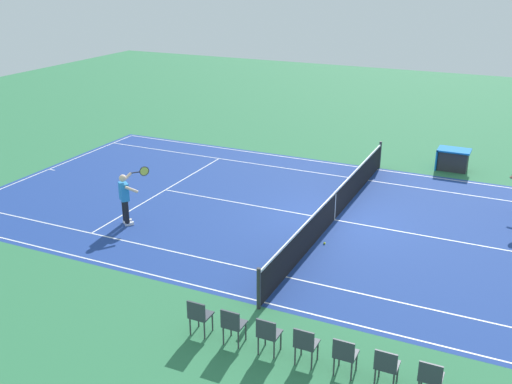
{
  "coord_description": "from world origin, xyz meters",
  "views": [
    {
      "loc": [
        -5.13,
        16.96,
        7.7
      ],
      "look_at": [
        2.34,
        0.92,
        0.9
      ],
      "focal_mm": 41.87,
      "sensor_mm": 36.0,
      "label": 1
    }
  ],
  "objects_px": {
    "tennis_net": "(335,206)",
    "spectator_chair_1": "(387,365)",
    "tennis_player_near": "(125,196)",
    "equipment_cart_tarped": "(452,159)",
    "spectator_chair_3": "(305,343)",
    "spectator_chair_5": "(233,324)",
    "tennis_ball": "(324,243)",
    "spectator_chair_4": "(268,333)",
    "spectator_chair_6": "(199,315)",
    "spectator_chair_2": "(345,353)",
    "spectator_chair_0": "(431,376)"
  },
  "relations": [
    {
      "from": "spectator_chair_6",
      "to": "spectator_chair_3",
      "type": "bearing_deg",
      "value": 180.0
    },
    {
      "from": "spectator_chair_0",
      "to": "tennis_net",
      "type": "bearing_deg",
      "value": -60.03
    },
    {
      "from": "spectator_chair_5",
      "to": "equipment_cart_tarped",
      "type": "height_order",
      "value": "spectator_chair_5"
    },
    {
      "from": "spectator_chair_5",
      "to": "spectator_chair_6",
      "type": "distance_m",
      "value": 0.83
    },
    {
      "from": "equipment_cart_tarped",
      "to": "spectator_chair_2",
      "type": "bearing_deg",
      "value": 89.54
    },
    {
      "from": "spectator_chair_0",
      "to": "spectator_chair_5",
      "type": "distance_m",
      "value": 4.13
    },
    {
      "from": "spectator_chair_5",
      "to": "equipment_cart_tarped",
      "type": "relative_size",
      "value": 0.7
    },
    {
      "from": "tennis_ball",
      "to": "spectator_chair_2",
      "type": "relative_size",
      "value": 0.08
    },
    {
      "from": "tennis_net",
      "to": "tennis_ball",
      "type": "relative_size",
      "value": 177.27
    },
    {
      "from": "spectator_chair_4",
      "to": "spectator_chair_6",
      "type": "xyz_separation_m",
      "value": [
        1.65,
        0.0,
        0.0
      ]
    },
    {
      "from": "tennis_net",
      "to": "spectator_chair_1",
      "type": "distance_m",
      "value": 8.08
    },
    {
      "from": "spectator_chair_4",
      "to": "spectator_chair_5",
      "type": "distance_m",
      "value": 0.83
    },
    {
      "from": "spectator_chair_5",
      "to": "spectator_chair_6",
      "type": "relative_size",
      "value": 1.0
    },
    {
      "from": "tennis_player_near",
      "to": "spectator_chair_4",
      "type": "relative_size",
      "value": 1.93
    },
    {
      "from": "spectator_chair_6",
      "to": "spectator_chair_2",
      "type": "bearing_deg",
      "value": 180.0
    },
    {
      "from": "tennis_net",
      "to": "tennis_player_near",
      "type": "xyz_separation_m",
      "value": [
        5.83,
        3.05,
        0.44
      ]
    },
    {
      "from": "spectator_chair_3",
      "to": "tennis_player_near",
      "type": "bearing_deg",
      "value": -29.46
    },
    {
      "from": "tennis_ball",
      "to": "spectator_chair_5",
      "type": "xyz_separation_m",
      "value": [
        0.2,
        5.5,
        0.49
      ]
    },
    {
      "from": "spectator_chair_2",
      "to": "equipment_cart_tarped",
      "type": "xyz_separation_m",
      "value": [
        -0.11,
        -14.07,
        -0.08
      ]
    },
    {
      "from": "spectator_chair_2",
      "to": "spectator_chair_5",
      "type": "distance_m",
      "value": 2.48
    },
    {
      "from": "spectator_chair_1",
      "to": "spectator_chair_3",
      "type": "bearing_deg",
      "value": 0.0
    },
    {
      "from": "tennis_ball",
      "to": "equipment_cart_tarped",
      "type": "height_order",
      "value": "equipment_cart_tarped"
    },
    {
      "from": "equipment_cart_tarped",
      "to": "spectator_chair_3",
      "type": "bearing_deg",
      "value": 86.18
    },
    {
      "from": "tennis_net",
      "to": "spectator_chair_4",
      "type": "relative_size",
      "value": 13.3
    },
    {
      "from": "spectator_chair_1",
      "to": "spectator_chair_2",
      "type": "distance_m",
      "value": 0.83
    },
    {
      "from": "spectator_chair_4",
      "to": "spectator_chair_1",
      "type": "bearing_deg",
      "value": 180.0
    },
    {
      "from": "equipment_cart_tarped",
      "to": "tennis_net",
      "type": "bearing_deg",
      "value": 68.29
    },
    {
      "from": "spectator_chair_6",
      "to": "tennis_player_near",
      "type": "bearing_deg",
      "value": -40.01
    },
    {
      "from": "spectator_chair_1",
      "to": "spectator_chair_4",
      "type": "height_order",
      "value": "same"
    },
    {
      "from": "spectator_chair_1",
      "to": "spectator_chair_4",
      "type": "distance_m",
      "value": 2.48
    },
    {
      "from": "tennis_net",
      "to": "tennis_player_near",
      "type": "distance_m",
      "value": 6.6
    },
    {
      "from": "tennis_player_near",
      "to": "spectator_chair_2",
      "type": "height_order",
      "value": "tennis_player_near"
    },
    {
      "from": "tennis_net",
      "to": "spectator_chair_1",
      "type": "relative_size",
      "value": 13.3
    },
    {
      "from": "spectator_chair_0",
      "to": "equipment_cart_tarped",
      "type": "distance_m",
      "value": 14.16
    },
    {
      "from": "spectator_chair_3",
      "to": "spectator_chair_6",
      "type": "xyz_separation_m",
      "value": [
        2.48,
        0.0,
        0.0
      ]
    },
    {
      "from": "spectator_chair_1",
      "to": "tennis_player_near",
      "type": "bearing_deg",
      "value": -24.88
    },
    {
      "from": "spectator_chair_0",
      "to": "spectator_chair_2",
      "type": "xyz_separation_m",
      "value": [
        1.65,
        0.0,
        0.0
      ]
    },
    {
      "from": "tennis_net",
      "to": "spectator_chair_3",
      "type": "bearing_deg",
      "value": 103.4
    },
    {
      "from": "tennis_player_near",
      "to": "spectator_chair_6",
      "type": "bearing_deg",
      "value": 139.99
    },
    {
      "from": "tennis_net",
      "to": "spectator_chair_5",
      "type": "bearing_deg",
      "value": 90.73
    },
    {
      "from": "tennis_ball",
      "to": "spectator_chair_6",
      "type": "height_order",
      "value": "spectator_chair_6"
    },
    {
      "from": "spectator_chair_4",
      "to": "equipment_cart_tarped",
      "type": "relative_size",
      "value": 0.7
    },
    {
      "from": "tennis_net",
      "to": "spectator_chair_6",
      "type": "bearing_deg",
      "value": 84.29
    },
    {
      "from": "spectator_chair_1",
      "to": "tennis_net",
      "type": "bearing_deg",
      "value": -65.12
    },
    {
      "from": "tennis_ball",
      "to": "spectator_chair_6",
      "type": "distance_m",
      "value": 5.62
    },
    {
      "from": "spectator_chair_3",
      "to": "spectator_chair_4",
      "type": "relative_size",
      "value": 1.0
    },
    {
      "from": "spectator_chair_1",
      "to": "tennis_ball",
      "type": "bearing_deg",
      "value": -60.57
    },
    {
      "from": "tennis_player_near",
      "to": "spectator_chair_0",
      "type": "relative_size",
      "value": 1.93
    },
    {
      "from": "spectator_chair_2",
      "to": "equipment_cart_tarped",
      "type": "relative_size",
      "value": 0.7
    },
    {
      "from": "spectator_chair_3",
      "to": "spectator_chair_6",
      "type": "height_order",
      "value": "same"
    }
  ]
}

